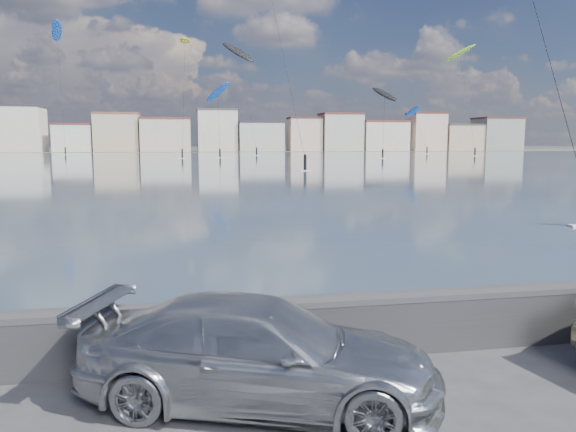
% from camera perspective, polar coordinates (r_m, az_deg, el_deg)
% --- Properties ---
extents(bay_water, '(500.00, 177.00, 0.00)m').
position_cam_1_polar(bay_water, '(97.48, -10.19, 5.44)').
color(bay_water, '#354259').
rests_on(bay_water, ground).
extents(far_shore_strip, '(500.00, 60.00, 0.00)m').
position_cam_1_polar(far_shore_strip, '(205.94, -10.48, 6.54)').
color(far_shore_strip, '#4C473D').
rests_on(far_shore_strip, ground).
extents(seawall, '(400.00, 0.36, 1.08)m').
position_cam_1_polar(seawall, '(9.15, -4.75, -11.34)').
color(seawall, '#28282B').
rests_on(seawall, ground).
extents(far_buildings, '(240.79, 13.26, 14.60)m').
position_cam_1_polar(far_buildings, '(191.94, -10.11, 8.27)').
color(far_buildings, '#CCB293').
rests_on(far_buildings, ground).
extents(car_silver, '(5.28, 3.50, 1.42)m').
position_cam_1_polar(car_silver, '(7.82, -2.90, -13.68)').
color(car_silver, '#B1B3B8').
rests_on(car_silver, ground).
extents(kitesurfer_1, '(3.33, 14.96, 25.49)m').
position_cam_1_polar(kitesurfer_1, '(127.97, -10.42, 16.88)').
color(kitesurfer_1, yellow).
rests_on(kitesurfer_1, ground).
extents(kitesurfer_4, '(5.81, 10.58, 15.37)m').
position_cam_1_polar(kitesurfer_4, '(121.94, 9.80, 11.97)').
color(kitesurfer_4, black).
rests_on(kitesurfer_4, ground).
extents(kitesurfer_7, '(4.03, 19.05, 14.09)m').
position_cam_1_polar(kitesurfer_7, '(172.01, 12.59, 10.25)').
color(kitesurfer_7, blue).
rests_on(kitesurfer_7, ground).
extents(kitesurfer_8, '(8.35, 15.64, 28.01)m').
position_cam_1_polar(kitesurfer_8, '(152.38, 17.11, 15.39)').
color(kitesurfer_8, '#8CD826').
rests_on(kitesurfer_8, ground).
extents(kitesurfer_12, '(9.72, 17.45, 30.03)m').
position_cam_1_polar(kitesurfer_12, '(152.50, -5.07, 16.17)').
color(kitesurfer_12, black).
rests_on(kitesurfer_12, ground).
extents(kitesurfer_14, '(6.40, 14.46, 16.97)m').
position_cam_1_polar(kitesurfer_14, '(130.00, -7.14, 12.25)').
color(kitesurfer_14, blue).
rests_on(kitesurfer_14, ground).
extents(kitesurfer_19, '(5.05, 12.62, 34.35)m').
position_cam_1_polar(kitesurfer_19, '(163.53, -22.44, 16.87)').
color(kitesurfer_19, blue).
rests_on(kitesurfer_19, ground).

